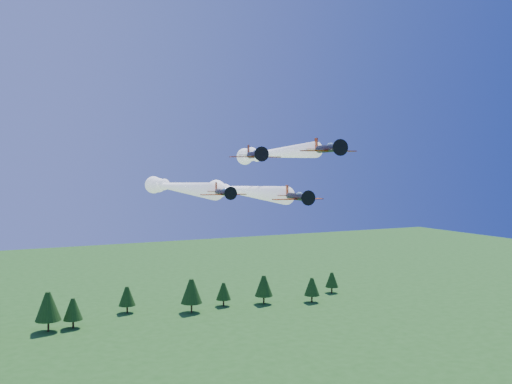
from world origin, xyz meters
name	(u,v)px	position (x,y,z in m)	size (l,w,h in m)	color
plane_lead	(238,190)	(2.68, 18.51, 44.77)	(10.30, 46.60, 3.70)	black
plane_left	(173,187)	(-5.64, 29.19, 45.23)	(8.99, 52.87, 3.70)	black
plane_right	(268,154)	(12.61, 25.91, 51.50)	(13.27, 50.60, 3.70)	black
plane_slot	(255,155)	(1.27, 8.76, 50.74)	(8.31, 9.12, 2.90)	black
treeline	(118,301)	(1.57, 109.60, 6.28)	(173.07, 20.42, 11.88)	#382314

